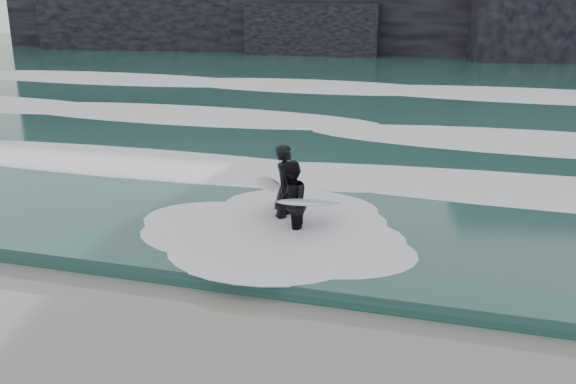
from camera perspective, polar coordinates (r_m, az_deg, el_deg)
name	(u,v)px	position (r m, az deg, el deg)	size (l,w,h in m)	color
sea	(400,83)	(35.85, 9.90, 9.55)	(90.00, 52.00, 0.30)	#1F4741
foam_near	(305,177)	(16.47, 1.55, 1.33)	(60.00, 3.20, 0.20)	white
foam_mid	(356,124)	(23.11, 6.03, 6.04)	(60.00, 4.00, 0.24)	white
foam_far	(390,88)	(31.88, 9.05, 9.16)	(60.00, 4.80, 0.30)	white
surfer_left	(284,188)	(13.66, -0.40, 0.34)	(1.07, 1.79, 1.91)	black
surfer_right	(293,203)	(12.94, 0.44, -1.01)	(1.47, 2.27, 1.75)	black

